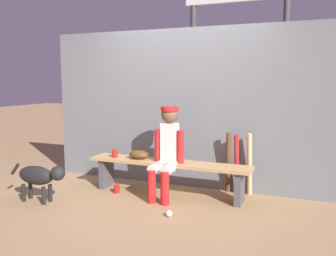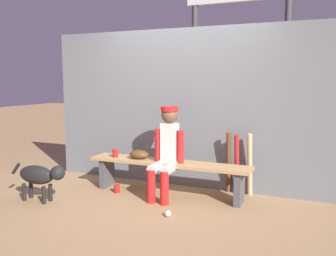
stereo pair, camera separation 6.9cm
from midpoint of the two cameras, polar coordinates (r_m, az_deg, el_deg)
name	(u,v)px [view 1 (the left image)]	position (r m, az deg, el deg)	size (l,w,h in m)	color
ground_plane	(168,195)	(4.94, -0.40, -10.48)	(30.00, 30.00, 0.00)	#9E7A51
chainlink_fence	(181,109)	(5.17, 1.69, 3.09)	(4.15, 0.03, 2.25)	slate
dugout_bench	(168,169)	(4.84, -0.41, -6.53)	(2.22, 0.36, 0.46)	tan
player_seated	(166,149)	(4.67, -0.67, -3.32)	(0.41, 0.55, 1.19)	silver
baseball_glove	(139,155)	(4.99, -5.03, -4.20)	(0.28, 0.20, 0.12)	#593819
bat_wood_dark	(228,162)	(4.97, 9.11, -5.40)	(0.06, 0.06, 0.85)	brown
bat_aluminum_red	(237,165)	(4.93, 10.40, -5.70)	(0.06, 0.06, 0.81)	#B22323
bat_wood_natural	(250,164)	(4.92, 12.37, -5.64)	(0.06, 0.06, 0.84)	tan
baseball	(169,214)	(4.18, -0.31, -13.38)	(0.07, 0.07, 0.07)	white
cup_on_ground	(117,189)	(5.05, -8.49, -9.51)	(0.08, 0.08, 0.11)	red
cup_on_bench	(115,153)	(5.12, -8.78, -3.99)	(0.08, 0.08, 0.11)	red
scoreboard	(242,12)	(6.23, 11.23, 17.49)	(2.03, 0.27, 3.77)	#3F3F42
dog	(40,176)	(4.85, -20.02, -7.16)	(0.84, 0.20, 0.49)	black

